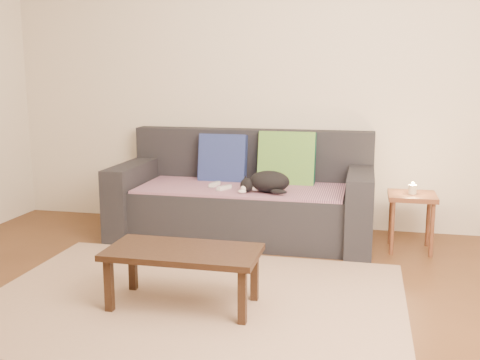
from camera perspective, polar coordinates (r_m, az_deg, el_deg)
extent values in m
plane|color=brown|center=(3.34, -5.53, -13.09)|extent=(4.50, 4.50, 0.00)
cube|color=beige|center=(4.99, 1.49, 10.20)|extent=(4.50, 0.04, 2.60)
cube|color=#232328|center=(4.65, 0.22, -3.42)|extent=(1.70, 0.78, 0.42)
cube|color=#232328|center=(4.95, 1.23, 2.58)|extent=(2.10, 0.18, 0.45)
cube|color=#232328|center=(4.91, -10.67, -1.75)|extent=(0.20, 0.90, 0.60)
cube|color=#232328|center=(4.52, 12.07, -2.89)|extent=(0.20, 0.90, 0.60)
cube|color=#47294D|center=(4.58, 0.16, -0.81)|extent=(1.66, 0.74, 0.02)
cube|color=#122150|center=(4.84, -1.76, 2.23)|extent=(0.41, 0.17, 0.42)
cube|color=#0D5740|center=(4.74, 4.77, 2.00)|extent=(0.47, 0.21, 0.49)
ellipsoid|color=black|center=(4.36, 2.99, -0.16)|extent=(0.38, 0.33, 0.17)
sphere|color=black|center=(4.35, 0.73, -0.52)|extent=(0.14, 0.14, 0.11)
sphere|color=white|center=(4.32, 0.38, -0.84)|extent=(0.06, 0.06, 0.05)
ellipsoid|color=black|center=(4.24, 3.93, -1.20)|extent=(0.13, 0.08, 0.04)
cube|color=white|center=(4.60, -2.60, -0.45)|extent=(0.06, 0.15, 0.03)
cube|color=white|center=(4.47, -1.61, -0.78)|extent=(0.10, 0.15, 0.03)
cube|color=brown|center=(4.48, 17.09, -1.57)|extent=(0.36, 0.36, 0.04)
cylinder|color=brown|center=(4.38, 15.20, -4.74)|extent=(0.03, 0.03, 0.41)
cylinder|color=brown|center=(4.41, 18.92, -4.87)|extent=(0.03, 0.03, 0.41)
cylinder|color=brown|center=(4.66, 15.06, -3.82)|extent=(0.03, 0.03, 0.41)
cylinder|color=brown|center=(4.68, 18.56, -3.94)|extent=(0.03, 0.03, 0.41)
cylinder|color=beige|center=(4.47, 17.13, -0.91)|extent=(0.06, 0.06, 0.07)
sphere|color=#FFBF59|center=(4.46, 17.16, -0.35)|extent=(0.02, 0.02, 0.02)
cube|color=tan|center=(3.47, -4.74, -12.03)|extent=(2.50, 1.80, 0.01)
cube|color=#301F12|center=(3.28, -5.82, -7.30)|extent=(0.88, 0.44, 0.04)
cube|color=#301F12|center=(3.33, -13.16, -10.46)|extent=(0.04, 0.04, 0.32)
cube|color=#301F12|center=(3.09, 0.24, -11.90)|extent=(0.04, 0.04, 0.32)
cube|color=#301F12|center=(3.61, -10.83, -8.65)|extent=(0.04, 0.04, 0.32)
cube|color=#301F12|center=(3.39, 1.49, -9.77)|extent=(0.04, 0.04, 0.32)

